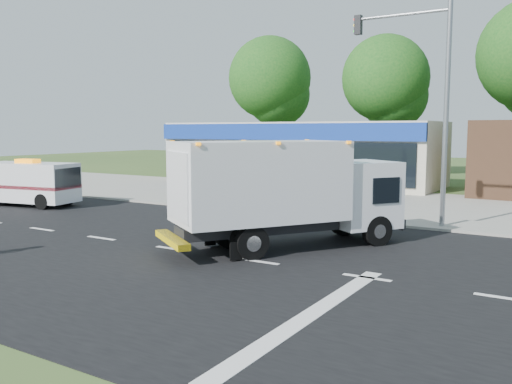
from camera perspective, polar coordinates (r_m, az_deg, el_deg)
ground at (r=14.56m, az=0.35°, el=-7.39°), size 120.00×120.00×0.00m
road_asphalt at (r=14.56m, az=0.35°, el=-7.37°), size 60.00×14.00×0.02m
sidewalk at (r=21.84m, az=11.61°, el=-2.67°), size 60.00×2.40×0.12m
parking_apron at (r=27.31m, az=15.79°, el=-1.06°), size 60.00×9.00×0.02m
lane_markings at (r=12.77m, az=2.40°, el=-9.32°), size 55.20×7.00×0.01m
ems_box_truck at (r=16.01m, az=2.95°, el=0.58°), size 5.87×7.23×3.20m
ambulance_van at (r=27.15m, az=-22.64°, el=0.96°), size 4.86×2.55×2.18m
retail_strip_mall at (r=35.97m, az=4.61°, el=4.15°), size 18.00×6.20×4.00m
traffic_signal_pole at (r=20.35m, az=17.67°, el=10.23°), size 3.51×0.25×8.00m
background_trees at (r=41.25m, az=20.48°, el=11.53°), size 36.77×7.39×12.10m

